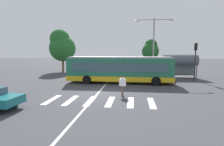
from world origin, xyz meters
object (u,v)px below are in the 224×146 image
(traffic_light_far_corner, at_px, (195,56))
(parked_car_champagne, at_px, (144,70))
(parked_car_white, at_px, (93,69))
(background_tree_left, at_px, (62,46))
(city_transit_bus, at_px, (120,69))
(pedestrian_crossing_street, at_px, (123,84))
(bus_stop_shelter, at_px, (180,60))
(background_tree_right, at_px, (151,50))
(twin_arm_street_lamp, at_px, (154,41))
(parked_car_blue, at_px, (127,70))
(parked_car_red, at_px, (109,69))

(traffic_light_far_corner, bearing_deg, parked_car_champagne, 137.75)
(parked_car_white, distance_m, background_tree_left, 7.96)
(city_transit_bus, relative_size, pedestrian_crossing_street, 7.03)
(bus_stop_shelter, xyz_separation_m, background_tree_right, (-3.20, 10.44, 1.60))
(city_transit_bus, bearing_deg, background_tree_left, 136.32)
(traffic_light_far_corner, distance_m, twin_arm_street_lamp, 5.60)
(parked_car_white, relative_size, parked_car_blue, 1.01)
(parked_car_white, distance_m, background_tree_right, 12.78)
(city_transit_bus, distance_m, parked_car_champagne, 9.03)
(parked_car_champagne, relative_size, bus_stop_shelter, 1.03)
(twin_arm_street_lamp, bearing_deg, background_tree_left, 158.33)
(pedestrian_crossing_street, relative_size, background_tree_left, 0.23)
(city_transit_bus, xyz_separation_m, twin_arm_street_lamp, (4.23, 4.64, 3.48))
(parked_car_blue, xyz_separation_m, twin_arm_street_lamp, (3.78, -3.59, 4.30))
(city_transit_bus, relative_size, background_tree_left, 1.60)
(city_transit_bus, relative_size, bus_stop_shelter, 2.69)
(parked_car_red, xyz_separation_m, traffic_light_far_corner, (11.62, -5.56, 2.38))
(twin_arm_street_lamp, relative_size, background_tree_right, 1.32)
(parked_car_white, relative_size, traffic_light_far_corner, 1.00)
(pedestrian_crossing_street, height_order, traffic_light_far_corner, traffic_light_far_corner)
(city_transit_bus, distance_m, bus_stop_shelter, 9.55)
(background_tree_left, bearing_deg, traffic_light_far_corner, -20.99)
(pedestrian_crossing_street, distance_m, parked_car_white, 15.35)
(parked_car_white, relative_size, background_tree_left, 0.62)
(pedestrian_crossing_street, xyz_separation_m, bus_stop_shelter, (7.22, 11.42, 1.45))
(pedestrian_crossing_street, distance_m, parked_car_blue, 14.44)
(parked_car_blue, bearing_deg, twin_arm_street_lamp, -43.52)
(bus_stop_shelter, bearing_deg, twin_arm_street_lamp, -171.37)
(twin_arm_street_lamp, height_order, background_tree_right, twin_arm_street_lamp)
(bus_stop_shelter, height_order, background_tree_left, background_tree_left)
(city_transit_bus, relative_size, traffic_light_far_corner, 2.58)
(parked_car_blue, height_order, traffic_light_far_corner, traffic_light_far_corner)
(bus_stop_shelter, distance_m, twin_arm_street_lamp, 4.61)
(parked_car_champagne, distance_m, traffic_light_far_corner, 8.46)
(parked_car_white, relative_size, parked_car_champagne, 1.01)
(background_tree_left, distance_m, background_tree_right, 16.81)
(parked_car_white, height_order, bus_stop_shelter, bus_stop_shelter)
(background_tree_left, bearing_deg, twin_arm_street_lamp, -21.67)
(parked_car_blue, distance_m, background_tree_right, 9.18)
(parked_car_red, bearing_deg, background_tree_right, 44.85)
(parked_car_white, xyz_separation_m, background_tree_right, (9.74, 7.61, 3.25))
(pedestrian_crossing_street, distance_m, parked_car_red, 15.05)
(pedestrian_crossing_street, distance_m, bus_stop_shelter, 13.59)
(twin_arm_street_lamp, bearing_deg, city_transit_bus, -132.34)
(background_tree_left, bearing_deg, parked_car_blue, -12.42)
(city_transit_bus, bearing_deg, parked_car_blue, 86.88)
(parked_car_champagne, distance_m, background_tree_left, 15.22)
(parked_car_white, height_order, parked_car_red, same)
(pedestrian_crossing_street, bearing_deg, bus_stop_shelter, 57.70)
(city_transit_bus, bearing_deg, traffic_light_far_corner, 17.74)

